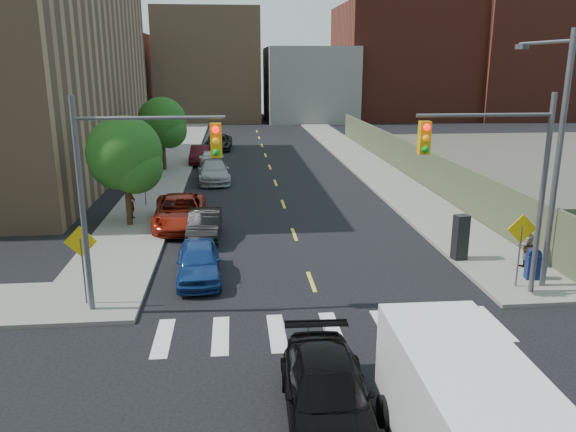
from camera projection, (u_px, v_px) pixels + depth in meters
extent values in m
plane|color=black|center=(357.00, 408.00, 13.29)|extent=(160.00, 160.00, 0.00)
cube|color=gray|center=(181.00, 150.00, 52.40)|extent=(3.50, 73.00, 0.15)
cube|color=gray|center=(344.00, 147.00, 53.84)|extent=(3.50, 73.00, 0.15)
cube|color=#555B40|center=(405.00, 158.00, 40.74)|extent=(0.12, 44.00, 2.50)
cube|color=#592319|center=(91.00, 77.00, 76.88)|extent=(14.00, 18.00, 12.00)
cube|color=#8C6B4C|center=(209.00, 66.00, 79.89)|extent=(14.00, 16.00, 15.00)
cube|color=gray|center=(308.00, 84.00, 79.93)|extent=(12.00, 16.00, 10.00)
cube|color=#592319|center=(401.00, 62.00, 82.35)|extent=(18.00, 18.00, 16.00)
cube|color=#592319|center=(513.00, 55.00, 81.65)|extent=(14.00, 16.00, 18.00)
cylinder|color=#8C6B4C|center=(543.00, 19.00, 80.70)|extent=(1.80, 1.80, 28.00)
cylinder|color=#59595E|center=(83.00, 210.00, 17.44)|extent=(0.18, 0.18, 7.00)
cylinder|color=#59595E|center=(150.00, 118.00, 16.91)|extent=(4.50, 0.12, 0.12)
cube|color=#E5A50C|center=(216.00, 140.00, 17.27)|extent=(0.35, 0.30, 1.05)
cylinder|color=#59595E|center=(542.00, 199.00, 18.83)|extent=(0.18, 0.18, 7.00)
cylinder|color=#59595E|center=(485.00, 115.00, 17.88)|extent=(4.50, 0.12, 0.12)
cube|color=#E5A50C|center=(424.00, 138.00, 17.88)|extent=(0.35, 0.30, 1.05)
cylinder|color=#59595E|center=(557.00, 166.00, 19.11)|extent=(0.20, 0.20, 9.00)
cylinder|color=#59595E|center=(545.00, 42.00, 19.66)|extent=(0.12, 3.50, 0.12)
cube|color=#59595E|center=(522.00, 47.00, 21.22)|extent=(0.25, 0.60, 0.18)
cylinder|color=#59595E|center=(84.00, 273.00, 18.50)|extent=(0.06, 0.06, 2.40)
cube|color=yellow|center=(81.00, 242.00, 18.21)|extent=(1.06, 0.04, 1.06)
cylinder|color=#59595E|center=(519.00, 259.00, 19.89)|extent=(0.06, 0.06, 2.40)
cube|color=yellow|center=(522.00, 229.00, 19.60)|extent=(1.06, 0.04, 1.06)
cylinder|color=#59595E|center=(145.00, 187.00, 31.46)|extent=(0.06, 0.06, 2.40)
cube|color=yellow|center=(144.00, 167.00, 31.17)|extent=(1.06, 0.04, 1.06)
cylinder|color=#332114|center=(128.00, 202.00, 27.57)|extent=(0.28, 0.28, 2.64)
sphere|color=#1F4C15|center=(125.00, 153.00, 26.93)|extent=(3.60, 3.60, 3.60)
sphere|color=#1F4C15|center=(135.00, 166.00, 26.85)|extent=(2.64, 2.64, 2.64)
sphere|color=#1F4C15|center=(118.00, 160.00, 27.39)|extent=(2.88, 2.88, 2.88)
cylinder|color=#332114|center=(164.00, 154.00, 41.97)|extent=(0.28, 0.28, 2.64)
sphere|color=#1F4C15|center=(162.00, 122.00, 41.34)|extent=(3.60, 3.60, 3.60)
sphere|color=#1F4C15|center=(169.00, 130.00, 41.25)|extent=(2.64, 2.64, 2.64)
sphere|color=#1F4C15|center=(158.00, 127.00, 41.79)|extent=(2.88, 2.88, 2.88)
imported|color=navy|center=(198.00, 262.00, 21.06)|extent=(1.88, 4.16, 1.39)
imported|color=black|center=(205.00, 225.00, 25.90)|extent=(1.52, 4.10, 1.34)
imported|color=#9D200F|center=(180.00, 212.00, 27.85)|extent=(2.88, 5.69, 1.54)
imported|color=#9C9EA3|center=(214.00, 171.00, 38.40)|extent=(2.47, 5.28, 1.49)
imported|color=silver|center=(210.00, 159.00, 43.52)|extent=(1.76, 4.04, 1.36)
imported|color=#400C15|center=(200.00, 155.00, 45.49)|extent=(1.60, 4.35, 1.42)
imported|color=black|center=(219.00, 142.00, 52.75)|extent=(2.60, 5.22, 1.42)
imported|color=black|center=(327.00, 393.00, 12.65)|extent=(2.13, 4.93, 1.41)
cube|color=white|center=(470.00, 426.00, 10.44)|extent=(2.29, 5.77, 2.43)
cube|color=black|center=(432.00, 351.00, 12.48)|extent=(2.06, 1.35, 0.99)
cylinder|color=black|center=(387.00, 414.00, 12.43)|extent=(0.32, 0.84, 0.84)
cylinder|color=black|center=(479.00, 410.00, 12.59)|extent=(0.32, 0.84, 0.84)
cube|color=#0E1C51|center=(533.00, 267.00, 20.75)|extent=(0.54, 0.44, 0.93)
cylinder|color=#0E1C51|center=(534.00, 254.00, 20.63)|extent=(0.51, 0.29, 0.48)
cube|color=black|center=(460.00, 237.00, 22.74)|extent=(0.62, 0.54, 1.85)
imported|color=gray|center=(131.00, 203.00, 28.72)|extent=(0.50, 0.66, 1.65)
imported|color=gray|center=(525.00, 245.00, 21.99)|extent=(0.96, 0.82, 1.71)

